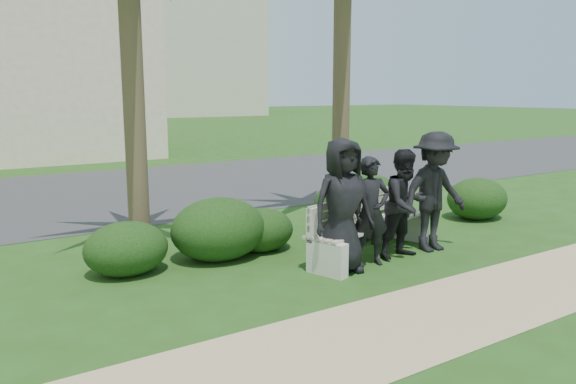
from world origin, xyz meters
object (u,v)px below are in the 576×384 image
object	(u,v)px
man_b	(371,211)
man_d	(434,192)
park_bench	(371,229)
man_c	(405,204)
man_a	(342,206)

from	to	relation	value
man_b	man_d	distance (m)	1.31
park_bench	man_c	bearing A→B (deg)	-63.39
man_a	man_c	size ratio (longest dim) A/B	1.14
park_bench	man_c	size ratio (longest dim) A/B	1.67
man_b	man_c	bearing A→B (deg)	13.54
man_b	man_d	bearing A→B (deg)	14.58
park_bench	man_a	distance (m)	1.07
man_c	man_d	size ratio (longest dim) A/B	0.88
man_c	man_d	world-z (taller)	man_d
park_bench	man_b	xyz separation A→B (m)	(-0.34, -0.35, 0.37)
man_d	park_bench	bearing A→B (deg)	164.91
man_c	park_bench	bearing A→B (deg)	132.07
man_c	man_d	xyz separation A→B (m)	(0.64, 0.02, 0.11)
man_c	man_b	bearing A→B (deg)	178.67
man_a	man_b	size ratio (longest dim) A/B	1.18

